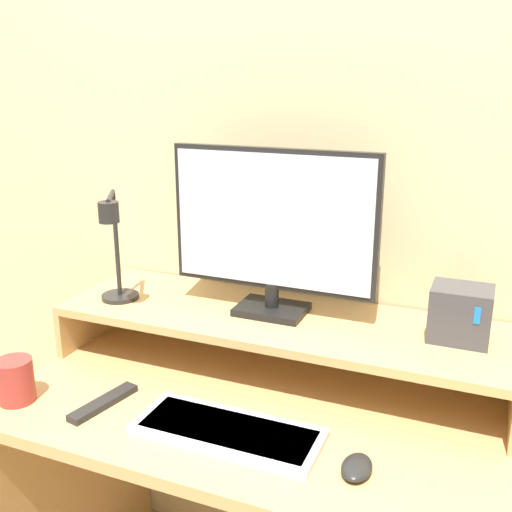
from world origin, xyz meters
TOP-DOWN VIEW (x-y plane):
  - wall_back at (0.00, 0.71)m, footprint 6.00×0.05m
  - desk at (0.00, 0.34)m, footprint 1.14×0.68m
  - monitor_shelf at (0.00, 0.50)m, footprint 1.14×0.35m
  - monitor at (-0.03, 0.52)m, footprint 0.53×0.13m
  - desk_lamp at (-0.41, 0.40)m, footprint 0.14×0.19m
  - router_dock at (0.43, 0.53)m, footprint 0.13×0.11m
  - keyboard at (0.01, 0.18)m, footprint 0.40×0.16m
  - mouse at (0.29, 0.16)m, footprint 0.06×0.09m
  - remote_control at (-0.31, 0.17)m, footprint 0.07×0.19m
  - mug at (-0.51, 0.12)m, footprint 0.08×0.08m

SIDE VIEW (x-z plane):
  - desk at x=0.00m, z-range 0.15..0.92m
  - remote_control at x=-0.31m, z-range 0.76..0.78m
  - keyboard at x=0.01m, z-range 0.76..0.78m
  - mouse at x=0.29m, z-range 0.76..0.79m
  - mug at x=-0.51m, z-range 0.76..0.87m
  - monitor_shelf at x=0.00m, z-range 0.81..0.96m
  - router_dock at x=0.43m, z-range 0.91..1.04m
  - desk_lamp at x=-0.41m, z-range 0.91..1.21m
  - monitor at x=-0.03m, z-range 0.93..1.35m
  - wall_back at x=0.00m, z-range 0.00..2.50m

